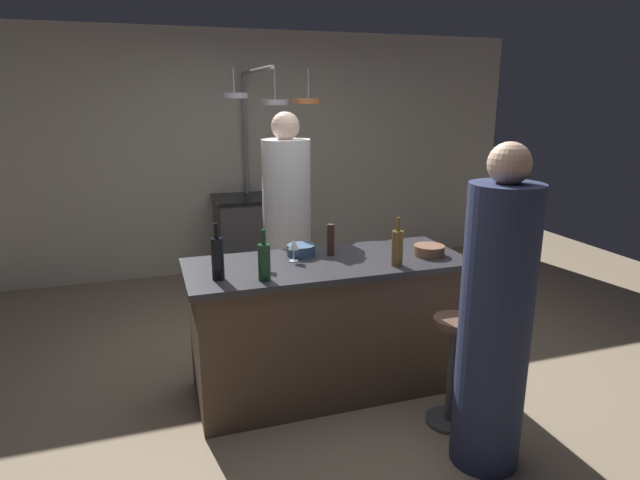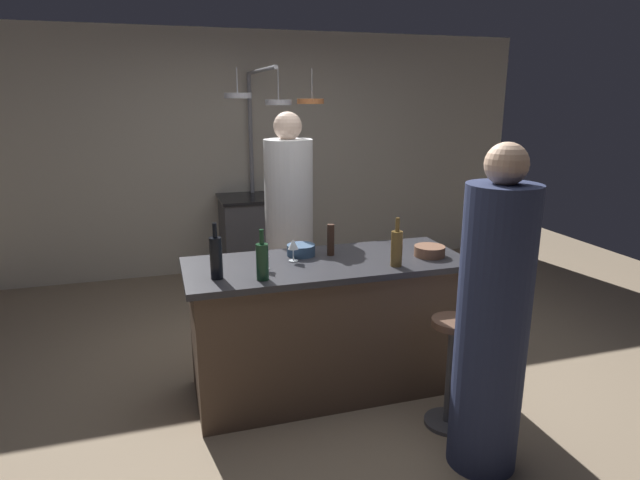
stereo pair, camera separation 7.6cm
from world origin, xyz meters
name	(u,v)px [view 1 (the left image)]	position (x,y,z in m)	size (l,w,h in m)	color
ground_plane	(327,387)	(0.00, 0.00, 0.00)	(9.00, 9.00, 0.00)	gray
back_wall	(244,154)	(0.00, 2.85, 1.30)	(6.40, 0.16, 2.60)	beige
kitchen_island	(327,325)	(0.00, 0.00, 0.45)	(1.80, 0.72, 0.90)	brown
stove_range	(253,237)	(0.00, 2.45, 0.45)	(0.80, 0.64, 0.89)	#47474C
chef	(287,235)	(-0.02, 0.94, 0.84)	(0.38, 0.38, 1.81)	white
bar_stool_right	(453,366)	(0.57, -0.62, 0.38)	(0.28, 0.28, 0.68)	#4C4C51
guest_right	(495,324)	(0.57, -0.97, 0.80)	(0.36, 0.36, 1.72)	#262D4C
overhead_pot_rack	(262,124)	(0.02, 1.97, 1.67)	(0.89, 1.34, 2.17)	gray
pepper_mill	(331,240)	(0.06, 0.12, 1.01)	(0.05, 0.05, 0.21)	#382319
wine_bottle_dark	(218,258)	(-0.71, -0.14, 1.03)	(0.07, 0.07, 0.33)	black
wine_bottle_amber	(397,247)	(0.38, -0.22, 1.02)	(0.07, 0.07, 0.31)	brown
wine_bottle_green	(264,261)	(-0.46, -0.23, 1.01)	(0.07, 0.07, 0.30)	#193D23
wine_glass_near_left_guest	(265,253)	(-0.42, -0.05, 1.01)	(0.07, 0.07, 0.15)	silver
wine_glass_near_right_guest	(294,245)	(-0.21, 0.06, 1.01)	(0.07, 0.07, 0.15)	silver
mixing_bowl_blue	(301,250)	(-0.13, 0.17, 0.94)	(0.19, 0.19, 0.07)	#334C6B
mixing_bowl_wooden	(429,250)	(0.68, -0.09, 0.93)	(0.20, 0.20, 0.07)	brown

